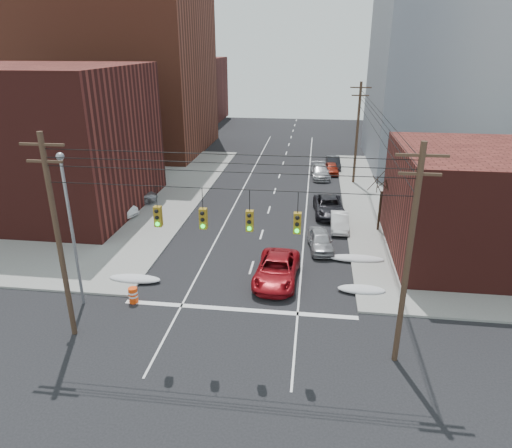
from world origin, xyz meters
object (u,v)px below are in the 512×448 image
(parked_car_a, at_px, (320,240))
(construction_barrel, at_px, (133,295))
(parked_car_e, at_px, (332,168))
(lot_car_c, at_px, (56,213))
(lot_car_b, at_px, (131,196))
(parked_car_d, at_px, (320,172))
(red_pickup, at_px, (277,270))
(lot_car_d, at_px, (111,185))
(lot_car_a, at_px, (115,208))
(parked_car_c, at_px, (329,206))
(parked_car_b, at_px, (339,222))
(parked_car_f, at_px, (333,163))

(parked_car_a, bearing_deg, construction_barrel, -148.65)
(parked_car_e, bearing_deg, lot_car_c, -144.83)
(lot_car_b, bearing_deg, parked_car_d, -79.48)
(red_pickup, xyz_separation_m, parked_car_d, (2.88, 25.45, -0.09))
(lot_car_c, distance_m, lot_car_d, 8.99)
(parked_car_d, xyz_separation_m, parked_car_e, (1.38, 1.97, -0.08))
(lot_car_a, distance_m, lot_car_b, 3.43)
(parked_car_d, bearing_deg, parked_car_a, -95.37)
(parked_car_e, xyz_separation_m, construction_barrel, (-12.68, -31.27, -0.14))
(parked_car_c, relative_size, lot_car_d, 1.40)
(parked_car_b, xyz_separation_m, lot_car_c, (-24.63, -1.66, 0.21))
(parked_car_d, bearing_deg, parked_car_c, -91.77)
(parked_car_a, distance_m, parked_car_b, 4.58)
(red_pickup, bearing_deg, construction_barrel, -152.84)
(parked_car_b, bearing_deg, lot_car_d, 162.60)
(parked_car_b, bearing_deg, parked_car_f, 89.77)
(parked_car_c, bearing_deg, parked_car_e, 83.44)
(lot_car_c, bearing_deg, construction_barrel, -125.19)
(red_pickup, xyz_separation_m, lot_car_b, (-15.44, 13.54, 0.04))
(parked_car_b, height_order, lot_car_b, lot_car_b)
(lot_car_b, distance_m, lot_car_c, 7.26)
(parked_car_d, height_order, lot_car_b, lot_car_b)
(lot_car_c, bearing_deg, lot_car_d, 2.91)
(parked_car_b, relative_size, lot_car_b, 0.82)
(parked_car_b, xyz_separation_m, lot_car_a, (-20.07, 0.45, 0.18))
(red_pickup, bearing_deg, lot_car_c, 160.90)
(parked_car_f, bearing_deg, parked_car_b, -94.19)
(parked_car_b, height_order, lot_car_a, lot_car_a)
(parked_car_c, distance_m, lot_car_c, 24.36)
(parked_car_b, height_order, parked_car_d, parked_car_d)
(red_pickup, distance_m, lot_car_d, 25.46)
(parked_car_e, bearing_deg, construction_barrel, -115.40)
(lot_car_a, relative_size, lot_car_d, 1.06)
(parked_car_d, xyz_separation_m, lot_car_a, (-18.47, -15.33, 0.14))
(red_pickup, height_order, parked_car_d, red_pickup)
(parked_car_d, relative_size, lot_car_c, 0.98)
(red_pickup, xyz_separation_m, construction_barrel, (-8.42, -3.85, -0.30))
(parked_car_e, relative_size, lot_car_d, 0.94)
(parked_car_b, bearing_deg, lot_car_a, 178.49)
(red_pickup, bearing_deg, lot_car_d, 140.90)
(parked_car_b, bearing_deg, red_pickup, -115.10)
(lot_car_b, height_order, construction_barrel, lot_car_b)
(lot_car_a, bearing_deg, red_pickup, -103.51)
(lot_car_b, xyz_separation_m, lot_car_d, (-3.58, 3.39, -0.01))
(red_pickup, relative_size, construction_barrel, 5.94)
(parked_car_a, bearing_deg, parked_car_e, 78.53)
(lot_car_c, bearing_deg, red_pickup, -101.56)
(lot_car_a, relative_size, lot_car_c, 0.85)
(parked_car_a, bearing_deg, lot_car_b, 148.09)
(parked_car_d, xyz_separation_m, lot_car_c, (-23.03, -17.44, 0.16))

